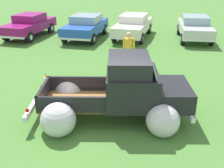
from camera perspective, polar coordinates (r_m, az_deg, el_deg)
ground_plane at (r=8.42m, az=-0.52°, el=-6.82°), size 80.00×80.00×0.00m
vintage_pickup_truck at (r=8.07m, az=2.22°, el=-2.18°), size 4.77×3.09×1.96m
show_car_0 at (r=18.77m, az=-16.73°, el=11.70°), size 2.46×4.54×1.43m
show_car_1 at (r=17.69m, az=-5.46°, el=11.90°), size 2.44×4.51×1.43m
show_car_2 at (r=17.88m, az=4.41°, el=12.06°), size 2.61×4.81×1.43m
show_car_3 at (r=18.03m, az=16.74°, el=11.25°), size 1.94×4.23×1.43m
spectator_0 at (r=11.57m, az=3.47°, el=7.05°), size 0.53×0.43×1.75m
lane_cone_1 at (r=10.45m, az=-13.45°, el=0.59°), size 0.36×0.36×0.63m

